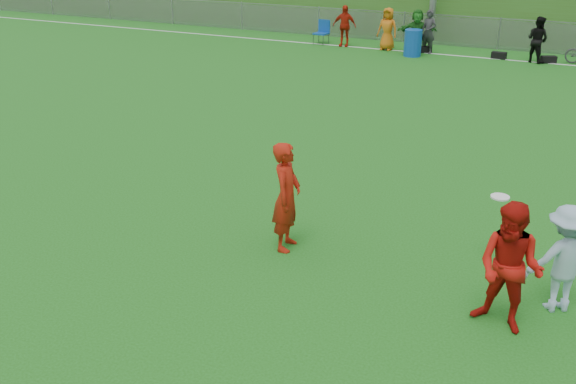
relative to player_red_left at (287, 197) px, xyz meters
The scene contains 11 objects.
ground 1.40m from the player_red_left, 48.08° to the right, with size 120.00×120.00×0.00m, color #1B5812.
sideline_far 17.26m from the player_red_left, 87.67° to the left, with size 60.00×0.10×0.01m, color white.
fence 19.23m from the player_red_left, 87.91° to the left, with size 58.00×0.06×1.30m.
spectator_row 17.33m from the player_red_left, 96.41° to the left, with size 8.69×0.98×1.69m.
gear_bags 17.41m from the player_red_left, 84.68° to the left, with size 6.98×0.54×0.26m.
player_red_left is the anchor object (origin of this frame).
player_red_center 3.70m from the player_red_left, 13.21° to the right, with size 0.88×0.69×1.82m, color #B1120C.
player_blue 4.24m from the player_red_left, ahead, with size 1.03×0.59×1.59m, color #94B9CD.
frisbee 3.34m from the player_red_left, 15.26° to the left, with size 0.29×0.29×0.03m.
recycling_bin 16.56m from the player_red_left, 97.49° to the left, with size 0.68×0.68×1.03m, color #0F46AA.
camp_chair 18.47m from the player_red_left, 110.25° to the left, with size 0.62×0.63×1.00m.
Camera 1 is at (3.31, -7.87, 5.15)m, focal length 40.00 mm.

